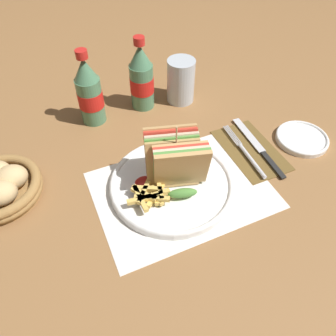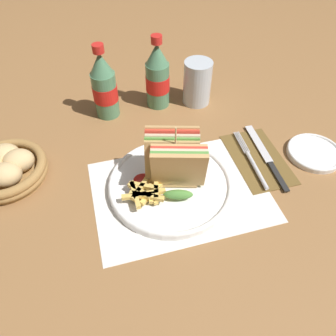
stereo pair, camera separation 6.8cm
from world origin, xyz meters
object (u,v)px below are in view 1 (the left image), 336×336
side_saucer (302,138)px  fork (248,155)px  glass_near (181,83)px  club_sandwich (176,162)px  plate_main (172,184)px  knife (258,147)px  coke_bottle_far (142,79)px  coke_bottle_near (89,93)px

side_saucer → fork: bearing=178.7°
fork → glass_near: (-0.04, 0.27, 0.04)m
club_sandwich → plate_main: bearing=-159.9°
fork → knife: fork is taller
fork → club_sandwich: bearing=-175.1°
fork → coke_bottle_far: coke_bottle_far is taller
knife → glass_near: size_ratio=1.84×
knife → coke_bottle_near: coke_bottle_near is taller
fork → coke_bottle_near: size_ratio=0.96×
plate_main → coke_bottle_near: 0.31m
knife → coke_bottle_near: size_ratio=1.13×
fork → glass_near: glass_near is taller
plate_main → side_saucer: bearing=1.0°
club_sandwich → side_saucer: size_ratio=1.15×
plate_main → club_sandwich: (0.01, 0.00, 0.06)m
coke_bottle_far → side_saucer: (0.30, -0.29, -0.08)m
side_saucer → coke_bottle_far: bearing=136.0°
knife → side_saucer: bearing=-6.2°
knife → fork: bearing=-156.3°
plate_main → coke_bottle_far: size_ratio=1.36×
plate_main → glass_near: 0.32m
coke_bottle_near → glass_near: bearing=-2.2°
side_saucer → knife: bearing=170.7°
coke_bottle_near → coke_bottle_far: size_ratio=1.00×
plate_main → glass_near: glass_near is taller
glass_near → fork: bearing=-80.8°
knife → coke_bottle_near: 0.43m
fork → knife: (0.04, 0.02, -0.00)m
glass_near → knife: bearing=-71.7°
plate_main → fork: (0.20, 0.01, -0.00)m
plate_main → club_sandwich: bearing=20.1°
fork → side_saucer: bearing=1.8°
plate_main → club_sandwich: 0.06m
fork → coke_bottle_near: bearing=138.7°
coke_bottle_near → fork: bearing=-44.4°
club_sandwich → coke_bottle_near: 0.30m
plate_main → glass_near: bearing=61.5°
coke_bottle_far → glass_near: coke_bottle_far is taller
plate_main → club_sandwich: club_sandwich is taller
coke_bottle_far → glass_near: bearing=-9.2°
glass_near → side_saucer: size_ratio=0.94×
plate_main → coke_bottle_far: bearing=80.7°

